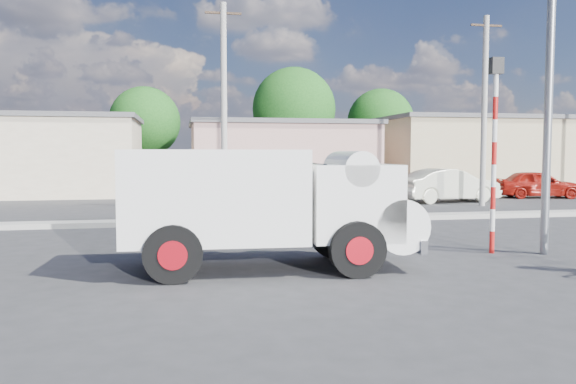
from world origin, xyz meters
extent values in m
plane|color=#2C2C2F|center=(0.00, 0.00, 0.00)|extent=(120.00, 120.00, 0.00)
cube|color=#99968E|center=(0.00, 8.00, 0.08)|extent=(40.00, 0.80, 0.16)
cylinder|color=black|center=(-3.83, -0.14, 0.52)|extent=(1.04, 0.35, 1.03)
cylinder|color=#A60B16|center=(-3.83, -0.14, 0.52)|extent=(0.52, 0.36, 0.51)
cylinder|color=black|center=(-3.73, 1.83, 0.52)|extent=(1.04, 0.35, 1.03)
cylinder|color=#A60B16|center=(-3.73, 1.83, 0.52)|extent=(0.52, 0.36, 0.51)
cylinder|color=black|center=(-0.55, -0.30, 0.52)|extent=(1.04, 0.35, 1.03)
cylinder|color=#A60B16|center=(-0.55, -0.30, 0.52)|extent=(0.52, 0.36, 0.51)
cylinder|color=black|center=(-0.46, 1.67, 0.52)|extent=(1.04, 0.35, 1.03)
cylinder|color=#A60B16|center=(-0.46, 1.67, 0.52)|extent=(0.52, 0.36, 0.51)
cube|color=black|center=(-2.19, 0.77, 0.59)|extent=(4.37, 1.42, 0.17)
cube|color=white|center=(-3.03, 0.81, 1.45)|extent=(3.47, 2.22, 1.73)
cube|color=white|center=(-0.41, 0.68, 1.31)|extent=(1.78, 2.00, 1.45)
cylinder|color=white|center=(0.39, 0.64, 0.89)|extent=(1.12, 1.97, 1.03)
cylinder|color=white|center=(-0.41, 0.68, 1.97)|extent=(0.75, 1.95, 0.66)
cube|color=silver|center=(0.76, 0.63, 0.52)|extent=(0.23, 2.02, 0.26)
cube|color=black|center=(-1.06, 0.71, 1.73)|extent=(0.15, 1.60, 0.66)
imported|color=beige|center=(8.38, 13.89, 0.77)|extent=(4.83, 2.19, 1.54)
imported|color=maroon|center=(13.96, 15.34, 0.70)|extent=(4.36, 2.52, 1.40)
cylinder|color=red|center=(3.20, 1.50, 0.25)|extent=(0.11, 0.11, 0.50)
cylinder|color=white|center=(3.20, 1.50, 0.75)|extent=(0.11, 0.11, 0.50)
cylinder|color=red|center=(3.20, 1.50, 1.25)|extent=(0.11, 0.11, 0.50)
cylinder|color=white|center=(3.20, 1.50, 1.75)|extent=(0.11, 0.11, 0.50)
cylinder|color=red|center=(3.20, 1.50, 2.25)|extent=(0.11, 0.11, 0.50)
cylinder|color=white|center=(3.20, 1.50, 2.75)|extent=(0.11, 0.11, 0.50)
cylinder|color=red|center=(3.20, 1.50, 3.25)|extent=(0.11, 0.11, 0.50)
cylinder|color=white|center=(3.20, 1.50, 3.75)|extent=(0.11, 0.11, 0.50)
cube|color=black|center=(3.20, 1.50, 4.18)|extent=(0.28, 0.18, 0.36)
cylinder|color=slate|center=(4.30, 1.20, 4.50)|extent=(0.18, 0.18, 9.00)
cube|color=beige|center=(-12.00, 22.00, 2.00)|extent=(12.00, 7.00, 4.00)
cube|color=#59595B|center=(-12.00, 22.00, 4.12)|extent=(12.30, 7.30, 0.24)
cube|color=tan|center=(2.00, 22.00, 1.90)|extent=(10.00, 7.00, 3.80)
cube|color=#59595B|center=(2.00, 22.00, 3.92)|extent=(10.30, 7.30, 0.24)
cube|color=tan|center=(14.00, 22.00, 2.10)|extent=(11.00, 7.00, 4.20)
cube|color=#59595B|center=(14.00, 22.00, 4.32)|extent=(11.30, 7.30, 0.24)
cylinder|color=#38281E|center=(-6.00, 29.00, 1.74)|extent=(0.36, 0.36, 3.47)
sphere|color=#286A20|center=(-6.00, 29.00, 4.34)|extent=(4.71, 4.71, 4.71)
cylinder|color=#38281E|center=(4.00, 28.00, 2.10)|extent=(0.36, 0.36, 4.20)
sphere|color=#286A20|center=(4.00, 28.00, 5.25)|extent=(5.70, 5.70, 5.70)
cylinder|color=#38281E|center=(11.00, 30.00, 1.82)|extent=(0.36, 0.36, 3.64)
sphere|color=#286A20|center=(11.00, 30.00, 4.55)|extent=(4.94, 4.94, 4.94)
cylinder|color=#99968E|center=(-2.00, 12.00, 4.00)|extent=(0.24, 0.24, 8.00)
cube|color=#38281E|center=(-2.00, 12.00, 7.60)|extent=(1.40, 0.08, 0.08)
cylinder|color=#99968E|center=(9.00, 12.00, 4.00)|extent=(0.24, 0.24, 8.00)
cube|color=#38281E|center=(9.00, 12.00, 7.60)|extent=(1.40, 0.08, 0.08)
camera|label=1|loc=(-3.68, -9.94, 2.26)|focal=35.00mm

